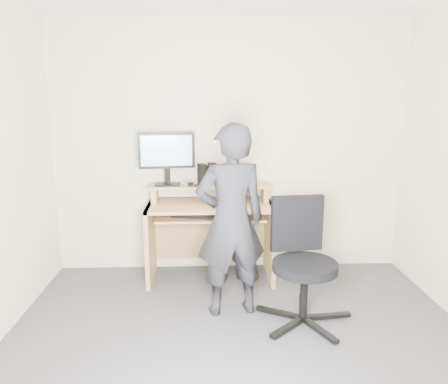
{
  "coord_description": "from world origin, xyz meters",
  "views": [
    {
      "loc": [
        -0.24,
        -2.6,
        1.74
      ],
      "look_at": [
        -0.09,
        1.05,
        0.95
      ],
      "focal_mm": 35.0,
      "sensor_mm": 36.0,
      "label": 1
    }
  ],
  "objects": [
    {
      "name": "ground",
      "position": [
        0.0,
        0.0,
        0.0
      ],
      "size": [
        3.5,
        3.5,
        0.0
      ],
      "primitive_type": "plane",
      "color": "#4A4B4F",
      "rests_on": "ground"
    },
    {
      "name": "back_wall",
      "position": [
        0.0,
        1.75,
        1.25
      ],
      "size": [
        3.5,
        0.02,
        2.5
      ],
      "primitive_type": "cube",
      "color": "beige",
      "rests_on": "ground"
    },
    {
      "name": "desk",
      "position": [
        -0.2,
        1.53,
        0.55
      ],
      "size": [
        1.2,
        0.6,
        0.91
      ],
      "color": "tan",
      "rests_on": "ground"
    },
    {
      "name": "monitor",
      "position": [
        -0.61,
        1.57,
        1.22
      ],
      "size": [
        0.54,
        0.15,
        0.51
      ],
      "rotation": [
        0.0,
        0.0,
        0.14
      ],
      "color": "black",
      "rests_on": "desk"
    },
    {
      "name": "external_drive",
      "position": [
        -0.27,
        1.6,
        1.01
      ],
      "size": [
        0.1,
        0.14,
        0.2
      ],
      "primitive_type": "cube",
      "rotation": [
        0.0,
        0.0,
        0.27
      ],
      "color": "black",
      "rests_on": "desk"
    },
    {
      "name": "travel_mug",
      "position": [
        -0.18,
        1.58,
        1.01
      ],
      "size": [
        0.09,
        0.09,
        0.2
      ],
      "primitive_type": "cylinder",
      "rotation": [
        0.0,
        0.0,
        0.04
      ],
      "color": "#B2B2B6",
      "rests_on": "desk"
    },
    {
      "name": "smartphone",
      "position": [
        0.02,
        1.56,
        0.92
      ],
      "size": [
        0.08,
        0.14,
        0.01
      ],
      "primitive_type": "cube",
      "rotation": [
        0.0,
        0.0,
        -0.12
      ],
      "color": "black",
      "rests_on": "desk"
    },
    {
      "name": "charger",
      "position": [
        -0.39,
        1.51,
        0.93
      ],
      "size": [
        0.05,
        0.04,
        0.03
      ],
      "primitive_type": "cube",
      "rotation": [
        0.0,
        0.0,
        -0.05
      ],
      "color": "black",
      "rests_on": "desk"
    },
    {
      "name": "headphones",
      "position": [
        -0.4,
        1.67,
        0.92
      ],
      "size": [
        0.17,
        0.17,
        0.06
      ],
      "primitive_type": "torus",
      "rotation": [
        0.26,
        0.0,
        0.13
      ],
      "color": "silver",
      "rests_on": "desk"
    },
    {
      "name": "keyboard",
      "position": [
        -0.33,
        1.36,
        0.67
      ],
      "size": [
        0.49,
        0.28,
        0.03
      ],
      "primitive_type": "cube",
      "rotation": [
        0.0,
        0.0,
        -0.22
      ],
      "color": "black",
      "rests_on": "desk"
    },
    {
      "name": "mouse",
      "position": [
        0.07,
        1.35,
        0.77
      ],
      "size": [
        0.11,
        0.09,
        0.04
      ],
      "primitive_type": "ellipsoid",
      "rotation": [
        0.0,
        0.0,
        0.29
      ],
      "color": "black",
      "rests_on": "desk"
    },
    {
      "name": "office_chair",
      "position": [
        0.51,
        0.6,
        0.52
      ],
      "size": [
        0.75,
        0.76,
        0.96
      ],
      "rotation": [
        0.0,
        0.0,
        0.12
      ],
      "color": "black",
      "rests_on": "ground"
    },
    {
      "name": "person",
      "position": [
        -0.04,
        0.74,
        0.78
      ],
      "size": [
        0.63,
        0.48,
        1.56
      ],
      "primitive_type": "imported",
      "rotation": [
        0.0,
        0.0,
        3.34
      ],
      "color": "black",
      "rests_on": "ground"
    }
  ]
}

